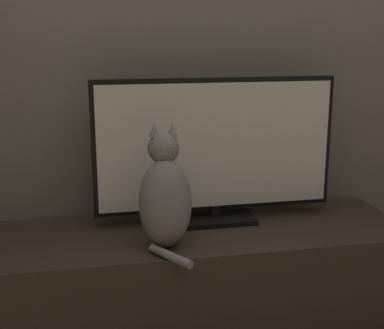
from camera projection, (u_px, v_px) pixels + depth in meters
wall_back at (182, 4)px, 2.07m from camera, size 4.80×0.05×2.60m
tv_stand at (197, 288)px, 2.05m from camera, size 1.59×0.50×0.48m
tv at (216, 150)px, 2.03m from camera, size 0.93×0.18×0.56m
cat at (165, 198)px, 1.81m from camera, size 0.19×0.29×0.43m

